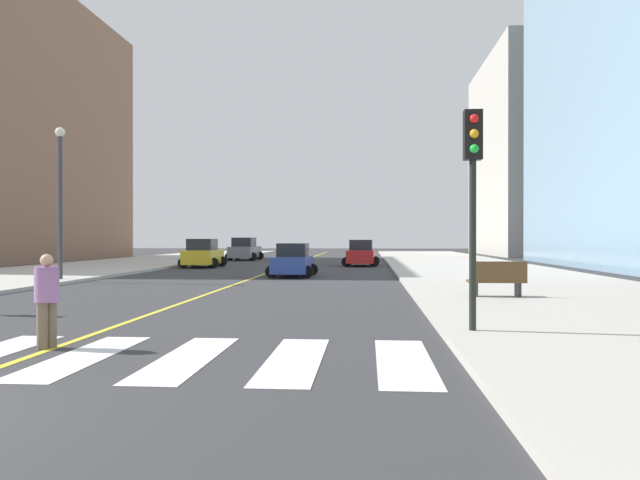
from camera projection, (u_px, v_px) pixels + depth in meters
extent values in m
cube|color=#B2ADA3|center=(525.00, 285.00, 25.54)|extent=(10.00, 120.00, 0.15)
cube|color=silver|center=(84.00, 356.00, 10.45)|extent=(0.90, 4.00, 0.01)
cube|color=silver|center=(188.00, 358.00, 10.32)|extent=(0.90, 4.00, 0.01)
cube|color=silver|center=(294.00, 359.00, 10.18)|extent=(0.90, 4.00, 0.01)
cube|color=silver|center=(404.00, 361.00, 10.04)|extent=(0.90, 4.00, 0.01)
cube|color=yellow|center=(292.00, 264.00, 46.42)|extent=(0.16, 80.00, 0.01)
cube|color=#B2ADA3|center=(563.00, 157.00, 72.36)|extent=(18.00, 24.00, 23.05)
cube|color=red|center=(361.00, 256.00, 43.97)|extent=(2.04, 4.24, 0.89)
cube|color=#1E2328|center=(361.00, 245.00, 44.21)|extent=(1.67, 2.15, 0.76)
cylinder|color=black|center=(346.00, 262.00, 42.80)|extent=(0.68, 0.24, 0.68)
cylinder|color=black|center=(374.00, 262.00, 42.58)|extent=(0.68, 0.24, 0.68)
cylinder|color=black|center=(349.00, 260.00, 45.37)|extent=(0.68, 0.24, 0.68)
cylinder|color=black|center=(375.00, 261.00, 45.15)|extent=(0.68, 0.24, 0.68)
cube|color=gold|center=(203.00, 257.00, 41.99)|extent=(2.07, 4.39, 0.93)
cube|color=#1E2328|center=(202.00, 245.00, 41.73)|extent=(1.71, 2.21, 0.79)
cylinder|color=black|center=(222.00, 261.00, 43.28)|extent=(0.71, 0.24, 0.70)
cylinder|color=black|center=(194.00, 261.00, 43.38)|extent=(0.71, 0.24, 0.70)
cylinder|color=black|center=(213.00, 263.00, 40.59)|extent=(0.71, 0.24, 0.70)
cylinder|color=black|center=(183.00, 263.00, 40.70)|extent=(0.71, 0.24, 0.70)
cube|color=#2D479E|center=(293.00, 264.00, 31.90)|extent=(1.82, 3.90, 0.83)
cube|color=#1E2328|center=(293.00, 250.00, 32.13)|extent=(1.51, 1.96, 0.70)
cylinder|color=black|center=(271.00, 272.00, 30.79)|extent=(0.63, 0.21, 0.63)
cylinder|color=black|center=(307.00, 272.00, 30.62)|extent=(0.63, 0.21, 0.63)
cylinder|color=black|center=(279.00, 269.00, 33.18)|extent=(0.63, 0.21, 0.63)
cylinder|color=black|center=(312.00, 269.00, 33.01)|extent=(0.63, 0.21, 0.63)
cube|color=slate|center=(245.00, 252.00, 55.23)|extent=(2.24, 4.62, 0.97)
cube|color=#1E2328|center=(244.00, 242.00, 54.95)|extent=(1.82, 2.34, 0.82)
cylinder|color=black|center=(260.00, 256.00, 56.50)|extent=(0.74, 0.27, 0.73)
cylinder|color=black|center=(237.00, 256.00, 56.75)|extent=(0.74, 0.27, 0.73)
cylinder|color=black|center=(253.00, 257.00, 53.71)|extent=(0.74, 0.27, 0.73)
cylinder|color=black|center=(229.00, 257.00, 53.95)|extent=(0.74, 0.27, 0.73)
cylinder|color=black|center=(473.00, 245.00, 12.43)|extent=(0.14, 0.14, 3.44)
cube|color=black|center=(473.00, 135.00, 12.42)|extent=(0.36, 0.28, 1.00)
sphere|color=red|center=(474.00, 119.00, 12.24)|extent=(0.18, 0.18, 0.18)
sphere|color=orange|center=(474.00, 134.00, 12.25)|extent=(0.18, 0.18, 0.18)
sphere|color=green|center=(474.00, 149.00, 12.25)|extent=(0.18, 0.18, 0.18)
cube|color=brown|center=(496.00, 281.00, 19.62)|extent=(1.82, 0.61, 0.08)
cube|color=brown|center=(498.00, 271.00, 19.38)|extent=(1.80, 0.11, 0.60)
cube|color=#2D2D33|center=(475.00, 289.00, 19.65)|extent=(0.11, 0.48, 0.44)
cube|color=#2D2D33|center=(518.00, 290.00, 19.59)|extent=(0.11, 0.48, 0.44)
cylinder|color=brown|center=(51.00, 325.00, 11.27)|extent=(0.20, 0.20, 0.85)
cylinder|color=brown|center=(42.00, 326.00, 11.12)|extent=(0.20, 0.20, 0.85)
cylinder|color=#99669E|center=(47.00, 284.00, 11.19)|extent=(0.43, 0.43, 0.64)
sphere|color=tan|center=(47.00, 260.00, 11.19)|extent=(0.23, 0.23, 0.23)
cylinder|color=#38383D|center=(60.00, 207.00, 27.89)|extent=(0.20, 0.20, 6.50)
sphere|color=silver|center=(60.00, 132.00, 27.88)|extent=(0.44, 0.44, 0.44)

